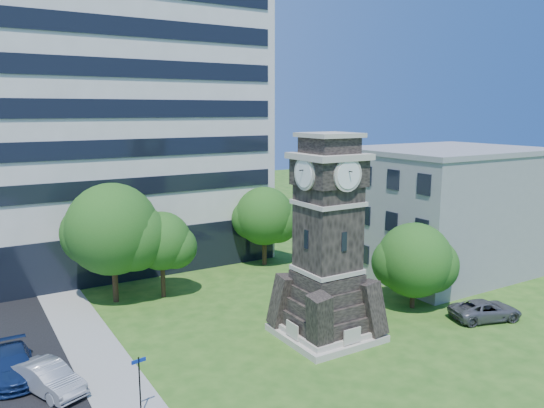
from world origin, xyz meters
TOP-DOWN VIEW (x-y plane):
  - ground at (0.00, 0.00)m, footprint 160.00×160.00m
  - sidewalk at (-9.50, 5.00)m, footprint 3.00×70.00m
  - clock_tower at (3.00, 2.00)m, footprint 5.40×5.40m
  - office_tall at (-3.20, 25.84)m, footprint 26.20×15.11m
  - office_low at (19.97, 8.00)m, footprint 15.20×12.20m
  - car_street_mid at (-12.42, 3.77)m, footprint 3.13×4.61m
  - car_street_north at (-13.71, 6.15)m, footprint 2.03×4.80m
  - car_east_lot at (13.41, -1.39)m, footprint 5.08×3.44m
  - park_bench at (5.15, 0.59)m, footprint 1.69×0.45m
  - street_sign at (-9.26, -0.60)m, footprint 0.68×0.07m
  - tree_nw at (-6.20, 14.46)m, footprint 7.11×6.47m
  - tree_nc at (-2.99, 13.63)m, footprint 4.66×4.24m
  - tree_ne at (7.53, 16.89)m, footprint 5.62×5.11m
  - tree_east at (11.00, 2.62)m, footprint 5.64×5.13m

SIDE VIEW (x-z plane):
  - ground at x=0.00m, z-range 0.00..0.00m
  - sidewalk at x=-9.50m, z-range 0.00..0.06m
  - park_bench at x=5.15m, z-range 0.03..0.90m
  - car_east_lot at x=13.41m, z-range 0.00..1.29m
  - car_street_north at x=-13.71m, z-range 0.00..1.38m
  - car_street_mid at x=-12.42m, z-range 0.00..1.44m
  - street_sign at x=-9.26m, z-range 0.36..3.18m
  - tree_east at x=11.00m, z-range 0.28..6.26m
  - tree_nc at x=-2.99m, z-range 0.88..7.22m
  - tree_ne at x=7.53m, z-range 0.74..7.70m
  - tree_nw at x=-6.20m, z-range 0.83..9.37m
  - office_low at x=19.97m, z-range 0.01..10.41m
  - clock_tower at x=3.00m, z-range -0.83..11.39m
  - office_tall at x=-3.20m, z-range -0.08..28.52m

